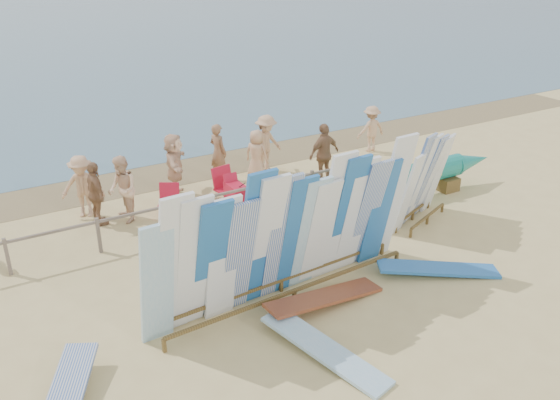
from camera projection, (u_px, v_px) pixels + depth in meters
ground at (233, 288)px, 12.67m from camera, size 160.00×160.00×0.00m
wet_sand_strip at (129, 179)px, 18.33m from camera, size 40.00×2.60×0.01m
fence at (178, 210)px, 14.77m from camera, size 12.08×0.08×0.90m
main_surfboard_rack at (288, 238)px, 11.79m from camera, size 6.23×1.12×3.11m
side_surfboard_rack at (424, 181)px, 15.10m from camera, size 2.31×1.36×2.59m
outrigger_canoe at (394, 181)px, 16.42m from camera, size 7.35×0.74×1.04m
vendor_table at (338, 234)px, 14.19m from camera, size 0.94×0.77×1.08m
flat_board_c at (325, 305)px, 12.06m from camera, size 2.72×0.74×0.40m
flat_board_a at (324, 356)px, 10.61m from camera, size 1.23×2.75×0.29m
flat_board_d at (437, 274)px, 13.17m from camera, size 2.64×1.77×0.29m
beach_chair_left at (169, 206)px, 15.89m from camera, size 0.74×0.75×0.85m
beach_chair_right at (227, 192)px, 16.71m from camera, size 0.71×0.73×0.98m
stroller at (235, 196)px, 16.20m from camera, size 0.49×0.70×0.95m
beachgoer_7 at (218, 152)px, 18.00m from camera, size 0.53×0.72×1.77m
beachgoer_5 at (175, 165)px, 16.89m from camera, size 1.19×1.78×1.84m
beachgoer_4 at (96, 194)px, 15.12m from camera, size 0.51×1.03×1.71m
beachgoer_9 at (266, 144)px, 18.59m from camera, size 1.28×0.81×1.85m
beachgoer_3 at (83, 186)px, 15.59m from camera, size 1.19×0.86×1.71m
beachgoer_2 at (122, 190)px, 15.30m from camera, size 0.43×0.87×1.78m
beachgoer_6 at (256, 154)px, 18.13m from camera, size 0.72×0.82×1.54m
beachgoer_extra_0 at (371, 129)px, 20.44m from camera, size 1.07×0.51×1.60m
beachgoer_10 at (324, 154)px, 17.68m from camera, size 1.15×0.61×1.87m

